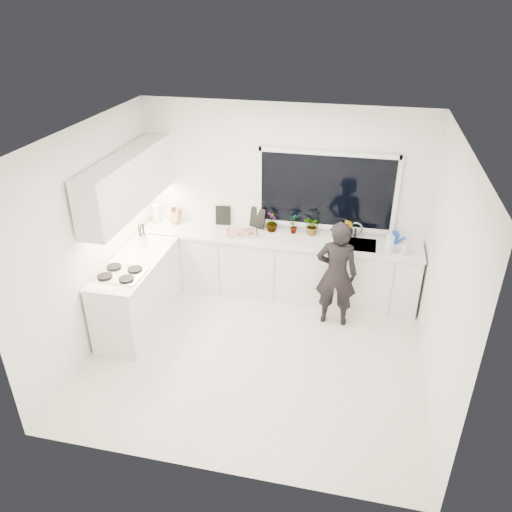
# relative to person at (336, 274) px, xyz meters

# --- Properties ---
(floor) EXTENTS (4.00, 3.50, 0.02)m
(floor) POSITION_rel_person_xyz_m (-0.86, -0.90, -0.75)
(floor) COLOR beige
(floor) RESTS_ON ground
(wall_back) EXTENTS (4.00, 0.02, 2.70)m
(wall_back) POSITION_rel_person_xyz_m (-0.86, 0.86, 0.61)
(wall_back) COLOR white
(wall_back) RESTS_ON ground
(wall_left) EXTENTS (0.02, 3.50, 2.70)m
(wall_left) POSITION_rel_person_xyz_m (-2.87, -0.90, 0.61)
(wall_left) COLOR white
(wall_left) RESTS_ON ground
(wall_right) EXTENTS (0.02, 3.50, 2.70)m
(wall_right) POSITION_rel_person_xyz_m (1.15, -0.90, 0.61)
(wall_right) COLOR white
(wall_right) RESTS_ON ground
(ceiling) EXTENTS (4.00, 3.50, 0.02)m
(ceiling) POSITION_rel_person_xyz_m (-0.86, -0.90, 1.97)
(ceiling) COLOR white
(ceiling) RESTS_ON wall_back
(window) EXTENTS (1.80, 0.02, 1.00)m
(window) POSITION_rel_person_xyz_m (-0.26, 0.83, 0.81)
(window) COLOR black
(window) RESTS_ON wall_back
(base_cabinets_back) EXTENTS (3.92, 0.58, 0.88)m
(base_cabinets_back) POSITION_rel_person_xyz_m (-0.86, 0.55, -0.30)
(base_cabinets_back) COLOR white
(base_cabinets_back) RESTS_ON floor
(base_cabinets_left) EXTENTS (0.58, 1.60, 0.88)m
(base_cabinets_left) POSITION_rel_person_xyz_m (-2.53, -0.55, -0.30)
(base_cabinets_left) COLOR white
(base_cabinets_left) RESTS_ON floor
(countertop_back) EXTENTS (3.94, 0.62, 0.04)m
(countertop_back) POSITION_rel_person_xyz_m (-0.86, 0.54, 0.16)
(countertop_back) COLOR silver
(countertop_back) RESTS_ON base_cabinets_back
(countertop_left) EXTENTS (0.62, 1.60, 0.04)m
(countertop_left) POSITION_rel_person_xyz_m (-2.53, -0.55, 0.16)
(countertop_left) COLOR silver
(countertop_left) RESTS_ON base_cabinets_left
(upper_cabinets) EXTENTS (0.34, 2.10, 0.70)m
(upper_cabinets) POSITION_rel_person_xyz_m (-2.65, -0.20, 1.11)
(upper_cabinets) COLOR white
(upper_cabinets) RESTS_ON wall_left
(sink) EXTENTS (0.58, 0.42, 0.14)m
(sink) POSITION_rel_person_xyz_m (0.19, 0.55, 0.13)
(sink) COLOR silver
(sink) RESTS_ON countertop_back
(faucet) EXTENTS (0.03, 0.03, 0.22)m
(faucet) POSITION_rel_person_xyz_m (0.19, 0.75, 0.29)
(faucet) COLOR silver
(faucet) RESTS_ON countertop_back
(stovetop) EXTENTS (0.56, 0.48, 0.03)m
(stovetop) POSITION_rel_person_xyz_m (-2.55, -0.90, 0.20)
(stovetop) COLOR black
(stovetop) RESTS_ON countertop_left
(person) EXTENTS (0.54, 0.35, 1.47)m
(person) POSITION_rel_person_xyz_m (0.00, 0.00, 0.00)
(person) COLOR black
(person) RESTS_ON floor
(pizza_tray) EXTENTS (0.49, 0.42, 0.03)m
(pizza_tray) POSITION_rel_person_xyz_m (-1.38, 0.52, 0.20)
(pizza_tray) COLOR silver
(pizza_tray) RESTS_ON countertop_back
(pizza) EXTENTS (0.45, 0.37, 0.01)m
(pizza) POSITION_rel_person_xyz_m (-1.38, 0.52, 0.22)
(pizza) COLOR red
(pizza) RESTS_ON pizza_tray
(watering_can) EXTENTS (0.18, 0.18, 0.13)m
(watering_can) POSITION_rel_person_xyz_m (0.70, 0.71, 0.25)
(watering_can) COLOR blue
(watering_can) RESTS_ON countertop_back
(paper_towel_roll) EXTENTS (0.13, 0.13, 0.26)m
(paper_towel_roll) POSITION_rel_person_xyz_m (-2.71, 0.65, 0.31)
(paper_towel_roll) COLOR silver
(paper_towel_roll) RESTS_ON countertop_back
(knife_block) EXTENTS (0.16, 0.14, 0.22)m
(knife_block) POSITION_rel_person_xyz_m (-2.42, 0.69, 0.29)
(knife_block) COLOR brown
(knife_block) RESTS_ON countertop_back
(utensil_crock) EXTENTS (0.16, 0.16, 0.16)m
(utensil_crock) POSITION_rel_person_xyz_m (-2.61, -0.10, 0.26)
(utensil_crock) COLOR silver
(utensil_crock) RESTS_ON countertop_left
(picture_frame_large) EXTENTS (0.22, 0.05, 0.28)m
(picture_frame_large) POSITION_rel_person_xyz_m (-1.73, 0.79, 0.32)
(picture_frame_large) COLOR black
(picture_frame_large) RESTS_ON countertop_back
(picture_frame_small) EXTENTS (0.24, 0.12, 0.30)m
(picture_frame_small) POSITION_rel_person_xyz_m (-1.21, 0.79, 0.33)
(picture_frame_small) COLOR black
(picture_frame_small) RESTS_ON countertop_back
(herb_plants) EXTENTS (1.27, 0.33, 0.31)m
(herb_plants) POSITION_rel_person_xyz_m (-0.48, 0.71, 0.33)
(herb_plants) COLOR #26662D
(herb_plants) RESTS_ON countertop_back
(soap_bottles) EXTENTS (0.36, 0.16, 0.32)m
(soap_bottles) POSITION_rel_person_xyz_m (0.68, 0.40, 0.33)
(soap_bottles) COLOR #D8BF66
(soap_bottles) RESTS_ON countertop_back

